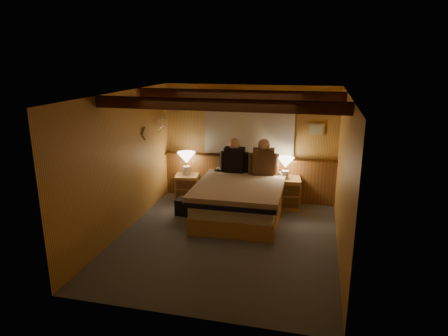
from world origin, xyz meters
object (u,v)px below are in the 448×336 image
(bed, at_px, (240,200))
(duffel_bag, at_px, (190,207))
(person_left, at_px, (234,158))
(nightstand_right, at_px, (286,193))
(lamp_left, at_px, (186,159))
(nightstand_left, at_px, (187,187))
(lamp_right, at_px, (286,164))
(person_right, at_px, (264,160))

(bed, distance_m, duffel_bag, 0.98)
(duffel_bag, bearing_deg, person_left, 56.20)
(nightstand_right, relative_size, lamp_left, 1.25)
(bed, xyz_separation_m, nightstand_left, (-1.31, 0.79, -0.10))
(lamp_left, distance_m, lamp_right, 2.08)
(nightstand_right, bearing_deg, person_left, 175.89)
(nightstand_right, bearing_deg, person_right, -175.40)
(lamp_left, xyz_separation_m, lamp_right, (2.08, -0.09, 0.05))
(nightstand_left, bearing_deg, duffel_bag, -79.09)
(nightstand_right, height_order, lamp_right, lamp_right)
(duffel_bag, bearing_deg, person_right, 37.49)
(lamp_left, bearing_deg, duffel_bag, -68.03)
(lamp_left, distance_m, person_left, 1.06)
(person_right, relative_size, duffel_bag, 1.33)
(bed, bearing_deg, lamp_left, 147.94)
(lamp_left, height_order, person_right, person_right)
(nightstand_right, relative_size, lamp_right, 1.42)
(duffel_bag, bearing_deg, nightstand_right, 32.99)
(lamp_right, height_order, person_right, person_right)
(lamp_right, bearing_deg, duffel_bag, -155.07)
(lamp_right, relative_size, person_right, 0.58)
(lamp_right, xyz_separation_m, duffel_bag, (-1.72, -0.80, -0.75))
(lamp_right, height_order, person_left, person_left)
(bed, relative_size, duffel_bag, 3.67)
(person_left, distance_m, person_right, 0.60)
(bed, distance_m, nightstand_left, 1.53)
(bed, relative_size, nightstand_right, 3.33)
(nightstand_left, height_order, nightstand_right, nightstand_right)
(bed, bearing_deg, person_left, 109.55)
(person_left, bearing_deg, nightstand_right, 0.78)
(duffel_bag, bearing_deg, nightstand_left, 119.33)
(bed, distance_m, person_right, 0.97)
(bed, height_order, lamp_left, lamp_left)
(lamp_left, height_order, duffel_bag, lamp_left)
(nightstand_left, distance_m, lamp_left, 0.60)
(nightstand_left, height_order, lamp_left, lamp_left)
(nightstand_left, bearing_deg, person_left, -15.78)
(lamp_left, relative_size, person_left, 0.69)
(bed, xyz_separation_m, lamp_left, (-1.31, 0.80, 0.50))
(nightstand_right, distance_m, lamp_right, 0.61)
(bed, bearing_deg, lamp_right, 42.00)
(bed, xyz_separation_m, person_left, (-0.26, 0.70, 0.61))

